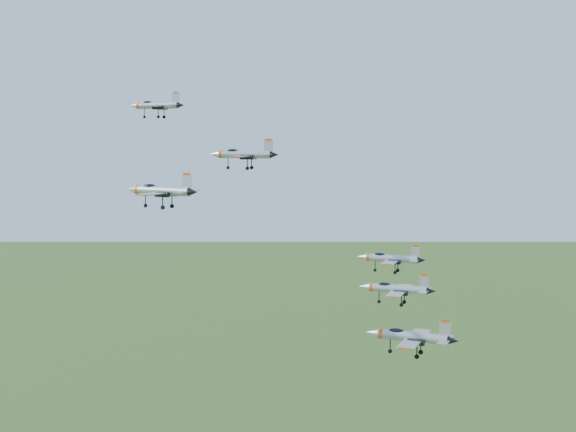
% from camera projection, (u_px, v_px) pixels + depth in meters
% --- Properties ---
extents(jet_lead, '(11.39, 9.37, 3.05)m').
position_uv_depth(jet_lead, '(156.00, 105.00, 146.23)').
color(jet_lead, '#A3A7AF').
extents(jet_left_high, '(11.64, 9.68, 3.11)m').
position_uv_depth(jet_left_high, '(243.00, 154.00, 126.38)').
color(jet_left_high, '#A3A7AF').
extents(jet_right_high, '(12.53, 10.37, 3.35)m').
position_uv_depth(jet_right_high, '(160.00, 190.00, 115.33)').
color(jet_right_high, '#A3A7AF').
extents(jet_left_low, '(10.94, 9.02, 2.93)m').
position_uv_depth(jet_left_low, '(390.00, 258.00, 124.54)').
color(jet_left_low, '#A3A7AF').
extents(jet_right_low, '(10.46, 8.64, 2.80)m').
position_uv_depth(jet_right_low, '(396.00, 289.00, 106.67)').
color(jet_right_low, '#A3A7AF').
extents(jet_trail, '(13.55, 11.12, 3.63)m').
position_uv_depth(jet_trail, '(410.00, 336.00, 114.60)').
color(jet_trail, '#A3A7AF').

